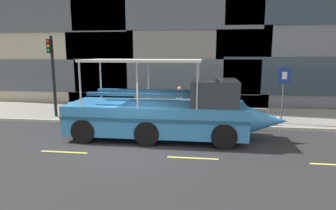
% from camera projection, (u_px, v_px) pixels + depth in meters
% --- Properties ---
extents(ground_plane, '(120.00, 120.00, 0.00)m').
position_uv_depth(ground_plane, '(134.00, 145.00, 11.57)').
color(ground_plane, '#2B2B2D').
extents(sidewalk, '(32.00, 4.80, 0.18)m').
position_uv_depth(sidewalk, '(157.00, 114.00, 17.02)').
color(sidewalk, gray).
rests_on(sidewalk, ground_plane).
extents(curb_edge, '(32.00, 0.18, 0.18)m').
position_uv_depth(curb_edge, '(149.00, 124.00, 14.59)').
color(curb_edge, '#B2ADA3').
rests_on(curb_edge, ground_plane).
extents(lane_centreline, '(25.80, 0.12, 0.01)m').
position_uv_depth(lane_centreline, '(127.00, 155.00, 10.47)').
color(lane_centreline, '#DBD64C').
rests_on(lane_centreline, ground_plane).
extents(curb_guardrail, '(10.29, 0.09, 0.81)m').
position_uv_depth(curb_guardrail, '(164.00, 111.00, 14.72)').
color(curb_guardrail, gray).
rests_on(curb_guardrail, sidewalk).
extents(traffic_light_pole, '(0.24, 0.46, 4.37)m').
position_uv_depth(traffic_light_pole, '(52.00, 69.00, 15.54)').
color(traffic_light_pole, black).
rests_on(traffic_light_pole, sidewalk).
extents(parking_sign, '(0.60, 0.12, 2.77)m').
position_uv_depth(parking_sign, '(284.00, 86.00, 14.10)').
color(parking_sign, '#4C4F54').
rests_on(parking_sign, sidewalk).
extents(duck_tour_boat, '(9.41, 2.68, 3.38)m').
position_uv_depth(duck_tour_boat, '(169.00, 113.00, 12.42)').
color(duck_tour_boat, '#388CD1').
rests_on(duck_tour_boat, ground_plane).
extents(pedestrian_near_bow, '(0.42, 0.27, 1.55)m').
position_uv_depth(pedestrian_near_bow, '(224.00, 102.00, 15.03)').
color(pedestrian_near_bow, black).
rests_on(pedestrian_near_bow, sidewalk).
extents(pedestrian_mid_left, '(0.32, 0.42, 1.67)m').
position_uv_depth(pedestrian_mid_left, '(180.00, 98.00, 15.93)').
color(pedestrian_mid_left, '#1E2338').
rests_on(pedestrian_mid_left, sidewalk).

